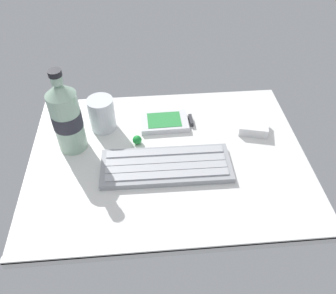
{
  "coord_description": "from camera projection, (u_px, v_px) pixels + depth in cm",
  "views": [
    {
      "loc": [
        -4.76,
        -55.51,
        57.65
      ],
      "look_at": [
        0.0,
        0.0,
        3.0
      ],
      "focal_mm": 36.85,
      "sensor_mm": 36.0,
      "label": 1
    }
  ],
  "objects": [
    {
      "name": "water_bottle",
      "position": [
        66.0,
        117.0,
        0.76
      ],
      "size": [
        6.73,
        6.73,
        20.8
      ],
      "color": "#9EC1A8",
      "rests_on": "ground_plane"
    },
    {
      "name": "ground_plane",
      "position": [
        168.0,
        160.0,
        0.81
      ],
      "size": [
        64.0,
        48.0,
        2.8
      ],
      "color": "silver"
    },
    {
      "name": "juice_cup",
      "position": [
        102.0,
        115.0,
        0.85
      ],
      "size": [
        6.4,
        6.4,
        8.5
      ],
      "color": "silver",
      "rests_on": "ground_plane"
    },
    {
      "name": "handheld_device",
      "position": [
        167.0,
        122.0,
        0.88
      ],
      "size": [
        12.91,
        7.85,
        1.5
      ],
      "color": "silver",
      "rests_on": "ground_plane"
    },
    {
      "name": "trackball_mouse",
      "position": [
        137.0,
        140.0,
        0.82
      ],
      "size": [
        2.2,
        2.2,
        2.2
      ],
      "primitive_type": "sphere",
      "color": "#198C33",
      "rests_on": "ground_plane"
    },
    {
      "name": "keyboard",
      "position": [
        166.0,
        166.0,
        0.77
      ],
      "size": [
        29.12,
        11.31,
        1.7
      ],
      "color": "#93969B",
      "rests_on": "ground_plane"
    },
    {
      "name": "charger_block",
      "position": [
        253.0,
        127.0,
        0.86
      ],
      "size": [
        8.17,
        7.16,
        2.4
      ],
      "primitive_type": "cube",
      "rotation": [
        0.0,
        0.0,
        -0.25
      ],
      "color": "white",
      "rests_on": "ground_plane"
    }
  ]
}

